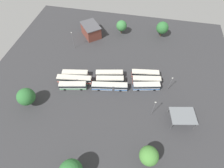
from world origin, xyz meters
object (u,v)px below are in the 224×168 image
at_px(bus_row0_slot2, 146,86).
at_px(tree_north_edge, 149,156).
at_px(maintenance_shelter, 183,116).
at_px(depot_building, 91,30).
at_px(bus_row1_slot1, 110,80).
at_px(lamp_post_mid_lot, 154,108).
at_px(bus_row2_slot0, 75,74).
at_px(lamp_post_far_corner, 170,83).
at_px(bus_row2_slot2, 73,86).
at_px(bus_row1_slot0, 109,74).
at_px(tree_east_edge, 162,28).
at_px(bus_row2_slot1, 75,79).
at_px(bus_row0_slot1, 147,80).
at_px(bus_row1_slot2, 110,86).
at_px(lamp_post_near_entrance, 73,40).
at_px(bus_row0_slot0, 145,74).
at_px(tree_west_edge, 122,26).
at_px(tree_south_edge, 26,97).

relative_size(bus_row0_slot2, tree_north_edge, 1.35).
bearing_deg(maintenance_shelter, depot_building, -42.90).
xyz_separation_m(bus_row1_slot1, lamp_post_mid_lot, (-18.86, 11.91, 2.95)).
bearing_deg(bus_row0_slot2, bus_row2_slot0, -0.87).
relative_size(bus_row2_slot0, lamp_post_far_corner, 1.53).
relative_size(bus_row1_slot1, bus_row2_slot2, 1.04).
bearing_deg(bus_row1_slot0, tree_east_edge, -122.25).
height_order(bus_row0_slot2, bus_row2_slot1, same).
bearing_deg(tree_north_edge, bus_row2_slot1, -38.57).
xyz_separation_m(bus_row0_slot1, bus_row2_slot1, (30.70, 5.77, 0.00)).
bearing_deg(bus_row2_slot1, tree_east_edge, -131.73).
bearing_deg(bus_row1_slot0, bus_row1_slot2, 103.15).
bearing_deg(bus_row2_slot2, bus_row1_slot2, -169.93).
bearing_deg(depot_building, lamp_post_near_entrance, 63.78).
height_order(bus_row0_slot0, bus_row0_slot1, same).
bearing_deg(lamp_post_near_entrance, lamp_post_far_corner, 160.23).
bearing_deg(tree_west_edge, lamp_post_mid_lot, 112.83).
xyz_separation_m(depot_building, tree_east_edge, (-37.40, -6.83, 2.13)).
distance_m(tree_north_edge, tree_south_edge, 48.94).
distance_m(bus_row1_slot1, lamp_post_far_corner, 25.17).
bearing_deg(depot_building, tree_south_edge, 75.70).
distance_m(maintenance_shelter, tree_south_edge, 58.71).
xyz_separation_m(bus_row0_slot1, tree_north_edge, (-2.80, 32.48, 3.65)).
distance_m(bus_row2_slot1, lamp_post_far_corner, 40.44).
bearing_deg(bus_row0_slot1, bus_row0_slot0, -75.50).
bearing_deg(bus_row1_slot0, tree_north_edge, 120.55).
relative_size(bus_row1_slot0, tree_south_edge, 1.42).
distance_m(tree_west_edge, tree_north_edge, 67.70).
xyz_separation_m(lamp_post_near_entrance, lamp_post_far_corner, (-47.74, 17.16, -1.02)).
xyz_separation_m(lamp_post_near_entrance, tree_west_edge, (-21.65, -16.83, -0.26)).
bearing_deg(bus_row2_slot1, bus_row0_slot2, -175.34).
distance_m(bus_row1_slot1, bus_row1_slot2, 3.44).
height_order(bus_row2_slot0, depot_building, depot_building).
xyz_separation_m(maintenance_shelter, lamp_post_near_entrance, (52.27, -31.33, 1.04)).
bearing_deg(tree_west_edge, depot_building, 17.55).
xyz_separation_m(bus_row0_slot0, bus_row0_slot1, (-0.91, 3.50, 0.00)).
xyz_separation_m(bus_row2_slot0, depot_building, (1.07, -30.13, 1.48)).
distance_m(lamp_post_far_corner, tree_east_edge, 36.13).
bearing_deg(bus_row0_slot0, tree_west_edge, -61.42).
bearing_deg(bus_row0_slot2, maintenance_shelter, 137.76).
bearing_deg(tree_north_edge, tree_west_edge, -73.32).
height_order(lamp_post_far_corner, tree_south_edge, tree_south_edge).
relative_size(bus_row1_slot2, bus_row2_slot0, 1.31).
height_order(depot_building, lamp_post_near_entrance, lamp_post_near_entrance).
relative_size(bus_row0_slot2, lamp_post_near_entrance, 1.20).
distance_m(bus_row1_slot2, bus_row2_slot1, 15.77).
xyz_separation_m(bus_row1_slot2, lamp_post_mid_lot, (-18.25, 8.52, 2.95)).
bearing_deg(bus_row0_slot2, tree_north_edge, 95.11).
distance_m(bus_row2_slot2, tree_east_edge, 56.00).
bearing_deg(tree_east_edge, bus_row1_slot0, 57.75).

